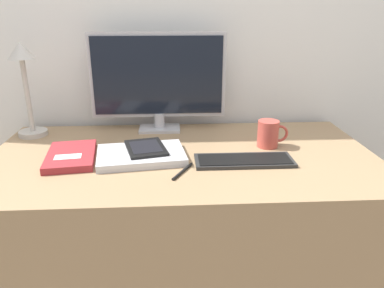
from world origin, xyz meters
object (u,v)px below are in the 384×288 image
at_px(desk_lamp, 25,77).
at_px(pen, 183,171).
at_px(monitor, 158,79).
at_px(coffee_mug, 269,134).
at_px(laptop, 141,155).
at_px(keyboard, 244,160).
at_px(notebook, 71,156).
at_px(ereader, 146,148).

distance_m(desk_lamp, pen, 0.75).
xyz_separation_m(monitor, coffee_mug, (0.41, -0.23, -0.16)).
bearing_deg(monitor, laptop, -100.05).
height_order(coffee_mug, pen, coffee_mug).
bearing_deg(laptop, keyboard, -8.64).
distance_m(laptop, coffee_mug, 0.48).
bearing_deg(desk_lamp, coffee_mug, -11.15).
xyz_separation_m(laptop, coffee_mug, (0.47, 0.09, 0.04)).
height_order(monitor, coffee_mug, monitor).
distance_m(notebook, pen, 0.40).
height_order(keyboard, desk_lamp, desk_lamp).
height_order(ereader, coffee_mug, coffee_mug).
height_order(keyboard, ereader, ereader).
relative_size(ereader, coffee_mug, 1.74).
xyz_separation_m(keyboard, laptop, (-0.35, 0.05, 0.01)).
bearing_deg(keyboard, pen, -161.42).
bearing_deg(monitor, pen, -79.45).
xyz_separation_m(keyboard, notebook, (-0.59, 0.06, 0.01)).
distance_m(desk_lamp, coffee_mug, 0.96).
distance_m(monitor, pen, 0.50).
bearing_deg(ereader, pen, -50.13).
bearing_deg(ereader, laptop, -121.96).
distance_m(keyboard, pen, 0.22).
bearing_deg(pen, coffee_mug, 33.39).
distance_m(monitor, laptop, 0.38).
height_order(notebook, pen, notebook).
relative_size(laptop, notebook, 1.19).
bearing_deg(monitor, desk_lamp, -175.11).
relative_size(ereader, pen, 1.68).
bearing_deg(desk_lamp, ereader, -27.99).
relative_size(keyboard, coffee_mug, 2.88).
height_order(laptop, notebook, same).
xyz_separation_m(ereader, coffee_mug, (0.45, 0.07, 0.02)).
relative_size(desk_lamp, notebook, 1.38).
xyz_separation_m(laptop, desk_lamp, (-0.46, 0.28, 0.22)).
bearing_deg(desk_lamp, monitor, 4.89).
bearing_deg(coffee_mug, keyboard, -129.02).
distance_m(ereader, desk_lamp, 0.57).
xyz_separation_m(ereader, pen, (0.12, -0.15, -0.03)).
height_order(monitor, ereader, monitor).
relative_size(laptop, desk_lamp, 0.87).
relative_size(ereader, desk_lamp, 0.54).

